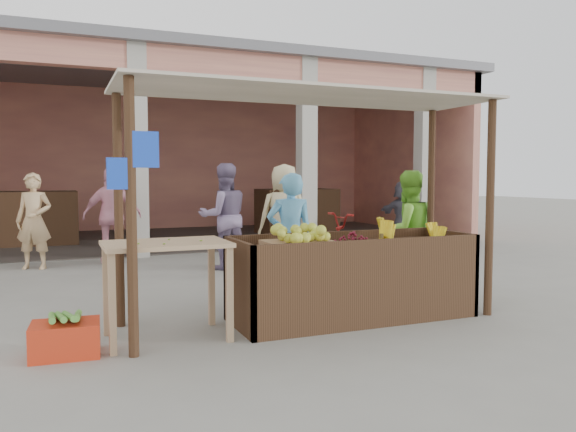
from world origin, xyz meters
name	(u,v)px	position (x,y,z in m)	size (l,w,h in m)	color
ground	(310,322)	(0.00, 0.00, 0.00)	(60.00, 60.00, 0.00)	gray
market_building	(163,129)	(0.05, 8.93, 2.70)	(14.40, 6.40, 4.20)	#EC9B7B
fruit_stall	(352,281)	(0.50, 0.00, 0.40)	(2.60, 0.95, 0.80)	#472E1C
stall_awning	(307,133)	(-0.01, 0.06, 1.98)	(4.09, 1.35, 2.39)	#472E1C
banana_heap	(405,232)	(1.19, 0.04, 0.91)	(1.16, 0.63, 0.21)	yellow
melon_tray	(300,238)	(-0.11, 0.01, 0.89)	(0.70, 0.60, 0.19)	#A37B54
berry_heap	(353,238)	(0.53, 0.04, 0.87)	(0.42, 0.34, 0.13)	maroon
side_table	(166,257)	(-1.49, -0.02, 0.77)	(1.14, 0.77, 0.92)	tan
papaya_pile	(166,231)	(-1.49, -0.02, 1.02)	(0.73, 0.42, 0.21)	#5D9932
red_crate	(66,339)	(-2.38, -0.21, 0.14)	(0.56, 0.40, 0.29)	red
plantain_bundle	(65,317)	(-2.38, -0.21, 0.33)	(0.45, 0.32, 0.09)	#579937
produce_sacks	(332,235)	(2.90, 5.21, 0.31)	(0.82, 0.77, 0.62)	maroon
vendor_blue	(290,233)	(0.20, 1.03, 0.84)	(0.63, 0.46, 1.68)	#5BAFE0
vendor_green	(407,229)	(1.78, 0.85, 0.85)	(0.81, 0.47, 1.69)	#82D93A
motorcycle	(311,247)	(0.95, 2.04, 0.52)	(1.99, 0.68, 1.04)	maroon
shopper_b	(112,212)	(-1.53, 4.99, 0.90)	(1.06, 0.56, 1.80)	pink
shopper_c	(284,211)	(1.08, 3.40, 0.96)	(0.93, 0.60, 1.92)	#C6B581
shopper_d	(403,212)	(4.50, 4.98, 0.76)	(1.41, 0.58, 1.52)	#4E4C5A
shopper_e	(34,219)	(-2.79, 4.86, 0.83)	(0.62, 0.47, 1.66)	tan
shopper_f	(224,211)	(0.12, 3.68, 0.95)	(0.93, 0.54, 1.91)	slate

